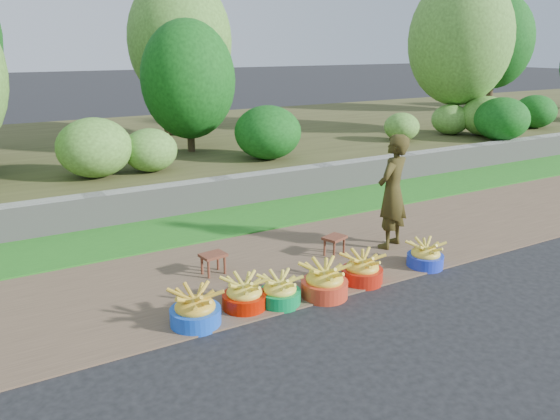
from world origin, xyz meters
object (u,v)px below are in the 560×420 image
basin_f (425,256)px  vendor_woman (392,192)px  basin_d (324,282)px  basin_a (195,310)px  stool_left (213,258)px  basin_c (280,291)px  stool_right (335,240)px  basin_b (244,295)px  basin_e (362,270)px

basin_f → vendor_woman: bearing=84.2°
basin_d → vendor_woman: 2.06m
basin_a → stool_left: (0.69, 1.10, 0.06)m
basin_d → vendor_woman: vendor_woman is taller
basin_c → vendor_woman: (2.31, 0.77, 0.68)m
basin_c → basin_d: basin_d is taller
basin_a → vendor_woman: vendor_woman is taller
stool_right → basin_d: bearing=-130.8°
stool_right → basin_b: bearing=-156.3°
basin_e → vendor_woman: vendor_woman is taller
basin_c → stool_left: (-0.33, 1.14, 0.08)m
basin_b → basin_c: basin_b is taller
basin_b → stool_right: bearing=23.7°
basin_e → stool_left: size_ratio=1.51×
basin_a → stool_left: basin_a is taller
basin_d → stool_left: size_ratio=1.63×
basin_f → stool_left: size_ratio=1.41×
basin_c → basin_f: 2.23m
basin_c → stool_left: bearing=106.0°
stool_right → stool_left: bearing=172.2°
basin_a → basin_c: bearing=-1.8°
vendor_woman → stool_right: bearing=-31.4°
basin_d → basin_e: bearing=7.8°
basin_c → basin_f: bearing=-0.8°
basin_b → vendor_woman: (2.70, 0.67, 0.68)m
basin_b → basin_d: (0.95, -0.19, 0.02)m
basin_a → stool_right: 2.57m
stool_left → basin_b: bearing=-93.9°
basin_c → basin_e: (1.19, -0.00, 0.01)m
basin_c → basin_f: size_ratio=0.99×
basin_c → basin_d: 0.56m
basin_b → basin_d: basin_d is taller
vendor_woman → stool_left: bearing=-31.3°
basin_d → basin_f: basin_d is taller
basin_a → stool_right: basin_a is taller
basin_a → basin_c: 1.01m
basin_a → basin_d: (1.57, -0.12, 0.01)m
basin_b → stool_right: 1.97m
stool_left → basin_c: bearing=-74.0°
basin_f → stool_right: bearing=131.3°
stool_left → basin_d: bearing=-54.2°
basin_d → stool_right: size_ratio=1.51×
basin_d → stool_left: (-0.88, 1.22, 0.05)m
basin_e → vendor_woman: (1.12, 0.77, 0.67)m
stool_right → vendor_woman: 1.09m
basin_b → stool_left: basin_b is taller
stool_right → vendor_woman: vendor_woman is taller
basin_b → basin_e: bearing=-3.9°
vendor_woman → basin_c: bearing=-5.0°
basin_d → basin_a: bearing=175.7°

